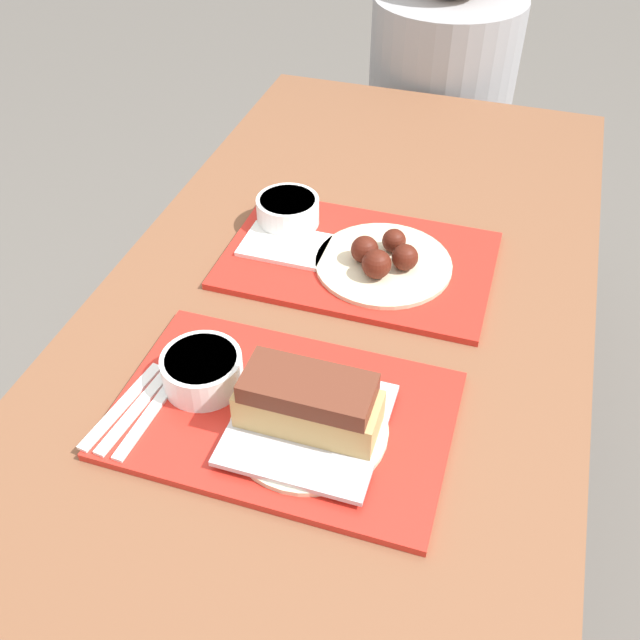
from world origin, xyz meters
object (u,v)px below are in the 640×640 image
Objects in this scene: brisket_sandwich_plate at (309,411)px; bowl_coleslaw_near at (202,369)px; bowl_coleslaw_far at (288,210)px; tray_far at (356,260)px; wings_plate_far at (383,259)px; tray_near at (283,415)px; person_seated_across at (442,72)px.

bowl_coleslaw_near is at bearing 168.00° from brisket_sandwich_plate.
brisket_sandwich_plate reaches higher than bowl_coleslaw_far.
tray_far is 0.38m from bowl_coleslaw_near.
brisket_sandwich_plate is at bearing -91.48° from wings_plate_far.
tray_near is at bearing -71.45° from bowl_coleslaw_far.
wings_plate_far is (0.05, 0.36, 0.02)m from tray_near.
bowl_coleslaw_far reaches higher than tray_far.
wings_plate_far is 0.95m from person_seated_across.
bowl_coleslaw_near is at bearing -109.93° from tray_far.
brisket_sandwich_plate reaches higher than bowl_coleslaw_near.
bowl_coleslaw_far is 0.49× the size of wings_plate_far.
person_seated_across reaches higher than wings_plate_far.
tray_far is (0.00, 0.37, 0.00)m from tray_near.
wings_plate_far is at bearing -15.62° from tray_far.
wings_plate_far is at bearing 81.47° from tray_near.
brisket_sandwich_plate is (0.17, -0.04, 0.01)m from bowl_coleslaw_near.
brisket_sandwich_plate reaches higher than wings_plate_far.
person_seated_across is at bearing 90.77° from tray_far.
tray_near is 0.06m from brisket_sandwich_plate.
tray_near is 1.30m from person_seated_across.
person_seated_across is (-0.06, 0.95, -0.06)m from wings_plate_far.
tray_near is 0.46m from bowl_coleslaw_far.
bowl_coleslaw_near is 1.29m from person_seated_across.
bowl_coleslaw_near is 0.54× the size of brisket_sandwich_plate.
bowl_coleslaw_near is 0.17× the size of person_seated_across.
bowl_coleslaw_far is at bearing 92.76° from bowl_coleslaw_near.
wings_plate_far is at bearing -21.51° from bowl_coleslaw_far.
brisket_sandwich_plate is 0.49m from bowl_coleslaw_far.
bowl_coleslaw_far is at bearing 158.49° from wings_plate_far.
wings_plate_far is at bearing -86.16° from person_seated_across.
bowl_coleslaw_near is (-0.13, -0.35, 0.03)m from tray_far.
person_seated_across is at bearing 84.87° from bowl_coleslaw_near.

